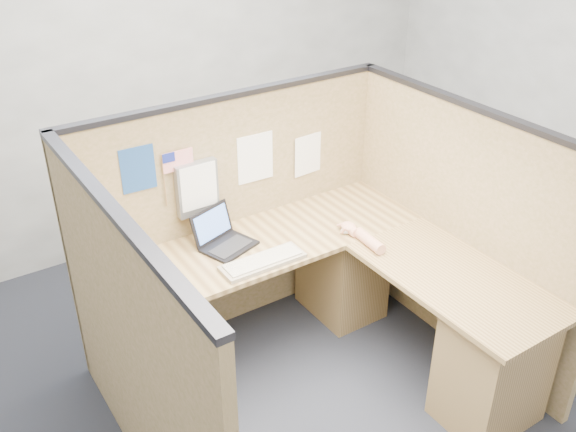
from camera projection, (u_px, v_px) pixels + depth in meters
floor at (328, 406)px, 3.57m from camera, size 5.00×5.00×0.00m
wall_back at (144, 62)px, 4.52m from camera, size 5.00×0.00×5.00m
cubicle_partitions at (286, 256)px, 3.50m from camera, size 2.06×1.83×1.53m
l_desk at (326, 312)px, 3.67m from camera, size 1.95×1.75×0.73m
laptop at (224, 236)px, 3.66m from camera, size 0.34×0.35×0.21m
keyboard at (263, 262)px, 3.49m from camera, size 0.48×0.17×0.03m
mouse at (348, 230)px, 3.78m from camera, size 0.10×0.07×0.04m
hand_forearm at (363, 236)px, 3.69m from camera, size 0.10×0.35×0.07m
blue_poster at (138, 169)px, 3.39m from camera, size 0.19×0.01×0.25m
american_flag at (175, 163)px, 3.49m from camera, size 0.18×0.01×0.32m
file_holder at (197, 188)px, 3.62m from camera, size 0.25×0.05×0.32m
paper_left at (255, 158)px, 3.79m from camera, size 0.24×0.01×0.30m
paper_right at (308, 155)px, 4.01m from camera, size 0.21×0.02×0.26m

